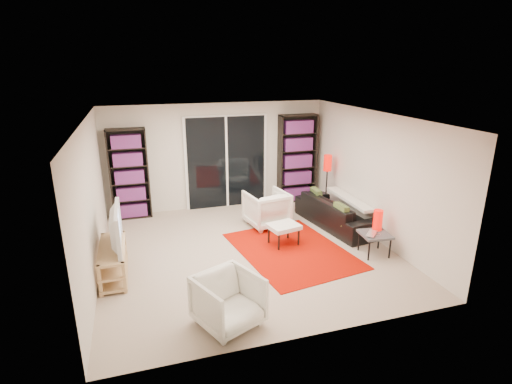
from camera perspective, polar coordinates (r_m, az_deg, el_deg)
floor at (r=7.29m, az=-1.20°, el=-8.38°), size 5.00×5.00×0.00m
wall_back at (r=9.19m, az=-5.53°, el=5.10°), size 5.00×0.02×2.40m
wall_front at (r=4.65m, az=7.24°, el=-8.15°), size 5.00×0.02×2.40m
wall_left at (r=6.65m, az=-22.47°, el=-1.26°), size 0.02×5.00×2.40m
wall_right at (r=7.87m, az=16.55°, el=2.22°), size 0.02×5.00×2.40m
ceiling at (r=6.59m, az=-1.34°, el=10.68°), size 5.00×5.00×0.02m
sliding_door at (r=9.23m, az=-4.24°, el=4.23°), size 1.92×0.08×2.16m
bookshelf_left at (r=8.92m, az=-17.63°, el=2.43°), size 0.80×0.30×1.95m
bookshelf_right at (r=9.62m, az=5.88°, el=4.75°), size 0.90×0.30×2.10m
tv_stand at (r=6.77m, az=-19.70°, el=-9.22°), size 0.39×1.23×0.50m
tv at (r=6.54m, az=-20.04°, el=-4.88°), size 0.16×1.10×0.63m
rug at (r=7.32m, az=5.09°, el=-8.29°), size 2.10×2.62×0.01m
sofa at (r=8.42m, az=11.45°, el=-2.85°), size 1.10×2.12×0.59m
armchair_back at (r=8.25m, az=1.53°, el=-2.37°), size 0.90×0.92×0.74m
armchair_front at (r=5.28m, az=-3.97°, el=-15.26°), size 0.98×0.99×0.69m
ottoman at (r=7.41m, az=3.99°, el=-5.05°), size 0.62×0.55×0.40m
side_table at (r=7.32m, az=16.63°, el=-6.00°), size 0.53×0.53×0.40m
laptop at (r=7.22m, az=16.56°, el=-5.82°), size 0.39×0.39×0.03m
table_lamp at (r=7.41m, az=17.01°, el=-3.84°), size 0.16×0.16×0.37m
floor_lamp at (r=9.02m, az=10.16°, el=3.24°), size 0.20×0.20×1.30m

